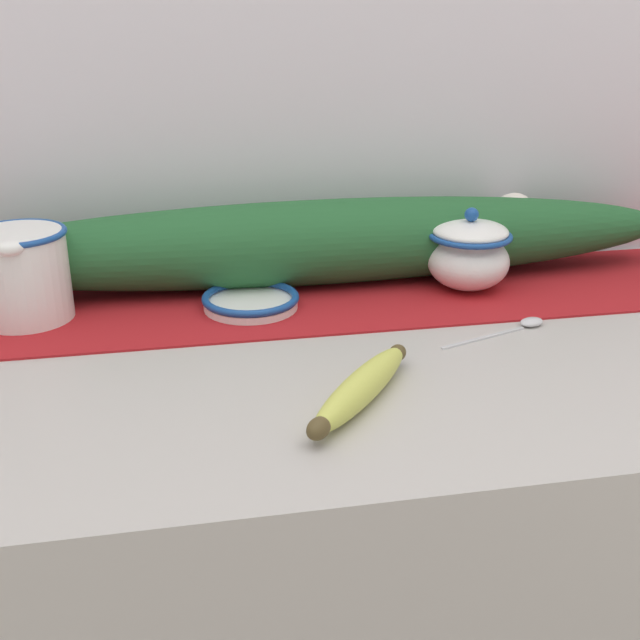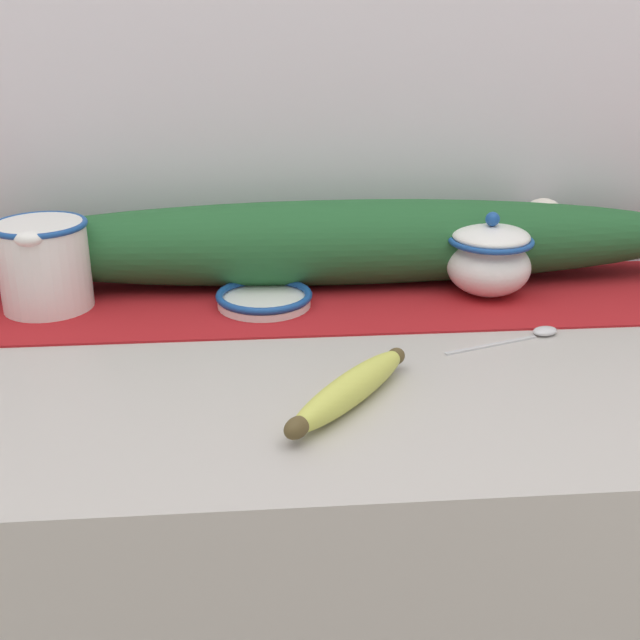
{
  "view_description": "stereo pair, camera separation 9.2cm",
  "coord_description": "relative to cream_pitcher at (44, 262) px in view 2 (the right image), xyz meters",
  "views": [
    {
      "loc": [
        -0.21,
        -0.86,
        1.33
      ],
      "look_at": [
        -0.05,
        -0.02,
        0.98
      ],
      "focal_mm": 45.0,
      "sensor_mm": 36.0,
      "label": 1
    },
    {
      "loc": [
        -0.12,
        -0.87,
        1.33
      ],
      "look_at": [
        -0.05,
        -0.02,
        0.98
      ],
      "focal_mm": 45.0,
      "sensor_mm": 36.0,
      "label": 2
    }
  ],
  "objects": [
    {
      "name": "sugar_bowl",
      "position": [
        0.61,
        -0.0,
        -0.01
      ],
      "size": [
        0.12,
        0.12,
        0.12
      ],
      "color": "white",
      "rests_on": "countertop"
    },
    {
      "name": "spoon",
      "position": [
        0.63,
        -0.15,
        -0.06
      ],
      "size": [
        0.16,
        0.07,
        0.01
      ],
      "rotation": [
        0.0,
        0.0,
        0.33
      ],
      "color": "silver",
      "rests_on": "countertop"
    },
    {
      "name": "table_runner",
      "position": [
        0.4,
        -0.0,
        -0.07
      ],
      "size": [
        1.43,
        0.26,
        0.0
      ],
      "primitive_type": "cube",
      "color": "#A8191E",
      "rests_on": "countertop"
    },
    {
      "name": "cream_pitcher",
      "position": [
        0.0,
        0.0,
        0.0
      ],
      "size": [
        0.12,
        0.15,
        0.12
      ],
      "color": "white",
      "rests_on": "countertop"
    },
    {
      "name": "banana",
      "position": [
        0.37,
        -0.31,
        -0.05
      ],
      "size": [
        0.16,
        0.19,
        0.03
      ],
      "rotation": [
        0.0,
        0.0,
        0.9
      ],
      "color": "#CCD156",
      "rests_on": "countertop"
    },
    {
      "name": "poinsettia_garland",
      "position": [
        0.41,
        0.07,
        -0.0
      ],
      "size": [
        1.09,
        0.13,
        0.12
      ],
      "color": "#235B2D",
      "rests_on": "countertop"
    },
    {
      "name": "back_wall",
      "position": [
        0.4,
        0.16,
        0.2
      ],
      "size": [
        2.36,
        0.04,
        2.4
      ],
      "primitive_type": "cube",
      "color": "silver",
      "rests_on": "ground_plane"
    },
    {
      "name": "small_dish",
      "position": [
        0.29,
        -0.02,
        -0.05
      ],
      "size": [
        0.13,
        0.13,
        0.02
      ],
      "color": "white",
      "rests_on": "countertop"
    }
  ]
}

